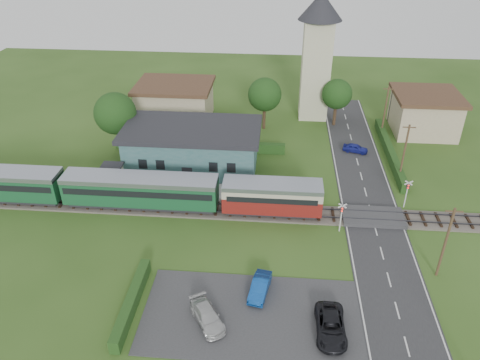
# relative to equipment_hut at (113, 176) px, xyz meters

# --- Properties ---
(ground) EXTENTS (120.00, 120.00, 0.00)m
(ground) POSITION_rel_equipment_hut_xyz_m (18.00, -5.20, -1.75)
(ground) COLOR #2D4C19
(railway_track) EXTENTS (76.00, 3.20, 0.49)m
(railway_track) POSITION_rel_equipment_hut_xyz_m (18.00, -3.20, -1.64)
(railway_track) COLOR #4C443D
(railway_track) RESTS_ON ground
(road) EXTENTS (6.00, 70.00, 0.05)m
(road) POSITION_rel_equipment_hut_xyz_m (28.00, -5.20, -1.72)
(road) COLOR #28282B
(road) RESTS_ON ground
(car_park) EXTENTS (17.00, 9.00, 0.08)m
(car_park) POSITION_rel_equipment_hut_xyz_m (16.50, -17.20, -1.71)
(car_park) COLOR #333335
(car_park) RESTS_ON ground
(crossing_deck) EXTENTS (6.20, 3.40, 0.45)m
(crossing_deck) POSITION_rel_equipment_hut_xyz_m (28.00, -3.20, -1.52)
(crossing_deck) COLOR #333335
(crossing_deck) RESTS_ON ground
(platform) EXTENTS (30.00, 3.00, 0.45)m
(platform) POSITION_rel_equipment_hut_xyz_m (8.00, 0.00, -1.52)
(platform) COLOR gray
(platform) RESTS_ON ground
(equipment_hut) EXTENTS (2.30, 2.30, 2.55)m
(equipment_hut) POSITION_rel_equipment_hut_xyz_m (0.00, 0.00, 0.00)
(equipment_hut) COLOR beige
(equipment_hut) RESTS_ON platform
(station_building) EXTENTS (16.00, 9.00, 5.30)m
(station_building) POSITION_rel_equipment_hut_xyz_m (8.00, 5.79, 0.95)
(station_building) COLOR #2E6062
(station_building) RESTS_ON ground
(train) EXTENTS (43.20, 2.90, 3.40)m
(train) POSITION_rel_equipment_hut_xyz_m (0.91, -3.20, 0.43)
(train) COLOR #232328
(train) RESTS_ON ground
(church_tower) EXTENTS (6.00, 6.00, 17.60)m
(church_tower) POSITION_rel_equipment_hut_xyz_m (23.00, 22.80, 8.48)
(church_tower) COLOR beige
(church_tower) RESTS_ON ground
(house_west) EXTENTS (10.80, 8.80, 5.50)m
(house_west) POSITION_rel_equipment_hut_xyz_m (3.00, 19.80, 1.04)
(house_west) COLOR tan
(house_west) RESTS_ON ground
(house_east) EXTENTS (8.80, 8.80, 5.50)m
(house_east) POSITION_rel_equipment_hut_xyz_m (38.00, 18.80, 1.05)
(house_east) COLOR tan
(house_east) RESTS_ON ground
(hedge_carpark) EXTENTS (0.80, 9.00, 1.20)m
(hedge_carpark) POSITION_rel_equipment_hut_xyz_m (7.00, -17.20, -1.15)
(hedge_carpark) COLOR #193814
(hedge_carpark) RESTS_ON ground
(hedge_roadside) EXTENTS (0.80, 18.00, 1.20)m
(hedge_roadside) POSITION_rel_equipment_hut_xyz_m (32.20, 10.80, -1.15)
(hedge_roadside) COLOR #193814
(hedge_roadside) RESTS_ON ground
(hedge_station) EXTENTS (22.00, 0.80, 1.30)m
(hedge_station) POSITION_rel_equipment_hut_xyz_m (8.00, 10.30, -1.10)
(hedge_station) COLOR #193814
(hedge_station) RESTS_ON ground
(tree_a) EXTENTS (5.20, 5.20, 8.00)m
(tree_a) POSITION_rel_equipment_hut_xyz_m (-2.00, 8.80, 3.63)
(tree_a) COLOR #332316
(tree_a) RESTS_ON ground
(tree_b) EXTENTS (4.60, 4.60, 7.34)m
(tree_b) POSITION_rel_equipment_hut_xyz_m (16.00, 17.80, 3.27)
(tree_b) COLOR #332316
(tree_b) RESTS_ON ground
(tree_c) EXTENTS (4.20, 4.20, 6.78)m
(tree_c) POSITION_rel_equipment_hut_xyz_m (26.00, 19.80, 2.91)
(tree_c) COLOR #332316
(tree_c) RESTS_ON ground
(utility_pole_b) EXTENTS (1.40, 0.22, 7.00)m
(utility_pole_b) POSITION_rel_equipment_hut_xyz_m (32.20, -11.20, 1.88)
(utility_pole_b) COLOR #473321
(utility_pole_b) RESTS_ON ground
(utility_pole_c) EXTENTS (1.40, 0.22, 7.00)m
(utility_pole_c) POSITION_rel_equipment_hut_xyz_m (32.20, 4.80, 1.88)
(utility_pole_c) COLOR #473321
(utility_pole_c) RESTS_ON ground
(utility_pole_d) EXTENTS (1.40, 0.22, 7.00)m
(utility_pole_d) POSITION_rel_equipment_hut_xyz_m (32.20, 16.80, 1.88)
(utility_pole_d) COLOR #473321
(utility_pole_d) RESTS_ON ground
(crossing_signal_near) EXTENTS (0.84, 0.28, 3.28)m
(crossing_signal_near) POSITION_rel_equipment_hut_xyz_m (24.40, -5.61, 0.39)
(crossing_signal_near) COLOR silver
(crossing_signal_near) RESTS_ON ground
(crossing_signal_far) EXTENTS (0.84, 0.28, 3.28)m
(crossing_signal_far) POSITION_rel_equipment_hut_xyz_m (31.60, -0.81, 0.39)
(crossing_signal_far) COLOR silver
(crossing_signal_far) RESTS_ON ground
(streetlamp_west) EXTENTS (0.30, 0.30, 5.15)m
(streetlamp_west) POSITION_rel_equipment_hut_xyz_m (-4.00, 14.80, 1.29)
(streetlamp_west) COLOR #3F3F47
(streetlamp_west) RESTS_ON ground
(streetlamp_east) EXTENTS (0.30, 0.30, 5.15)m
(streetlamp_east) POSITION_rel_equipment_hut_xyz_m (34.00, 21.80, 1.29)
(streetlamp_east) COLOR #3F3F47
(streetlamp_east) RESTS_ON ground
(car_on_road) EXTENTS (3.38, 2.10, 1.07)m
(car_on_road) POSITION_rel_equipment_hut_xyz_m (28.01, 11.44, -1.16)
(car_on_road) COLOR navy
(car_on_road) RESTS_ON road
(car_park_blue) EXTENTS (1.94, 3.92, 1.24)m
(car_park_blue) POSITION_rel_equipment_hut_xyz_m (17.05, -14.70, -1.05)
(car_park_blue) COLOR navy
(car_park_blue) RESTS_ON car_park
(car_park_silver) EXTENTS (3.57, 4.40, 1.20)m
(car_park_silver) POSITION_rel_equipment_hut_xyz_m (13.19, -18.17, -1.07)
(car_park_silver) COLOR #BABABA
(car_park_silver) RESTS_ON car_park
(car_park_dark) EXTENTS (2.17, 4.69, 1.30)m
(car_park_dark) POSITION_rel_equipment_hut_xyz_m (22.50, -18.39, -1.02)
(car_park_dark) COLOR black
(car_park_dark) RESTS_ON car_park
(pedestrian_near) EXTENTS (0.66, 0.52, 1.60)m
(pedestrian_near) POSITION_rel_equipment_hut_xyz_m (15.57, -0.25, -0.50)
(pedestrian_near) COLOR gray
(pedestrian_near) RESTS_ON platform
(pedestrian_far) EXTENTS (0.87, 1.04, 1.91)m
(pedestrian_far) POSITION_rel_equipment_hut_xyz_m (3.26, 0.04, -0.34)
(pedestrian_far) COLOR gray
(pedestrian_far) RESTS_ON platform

